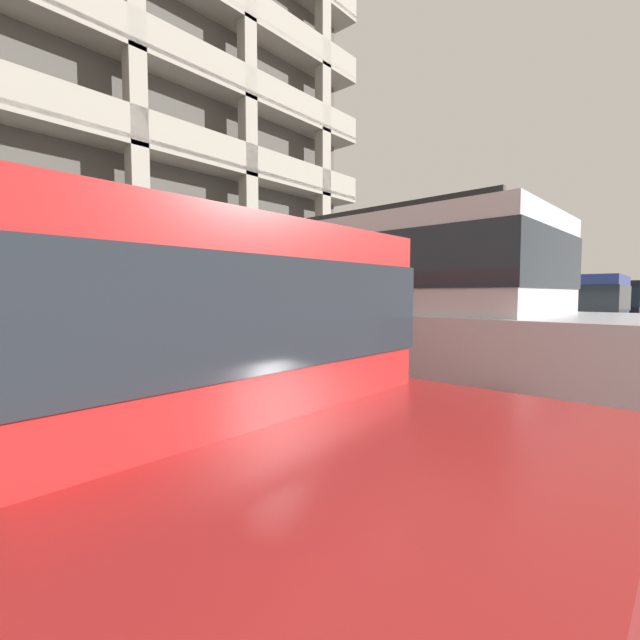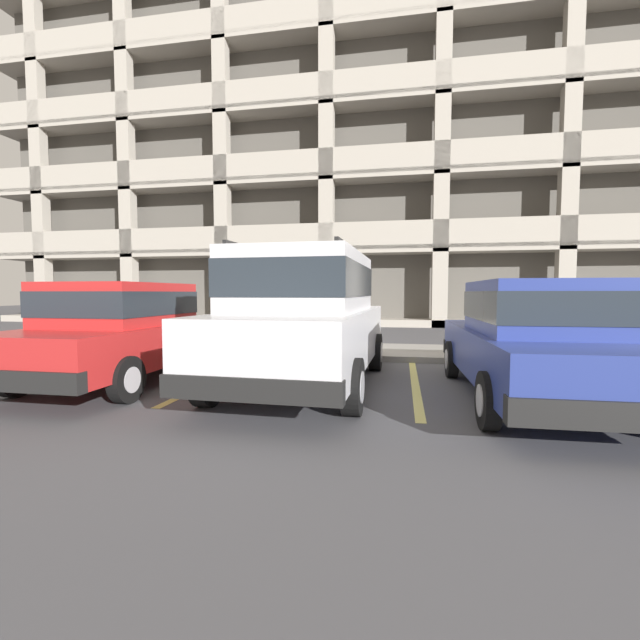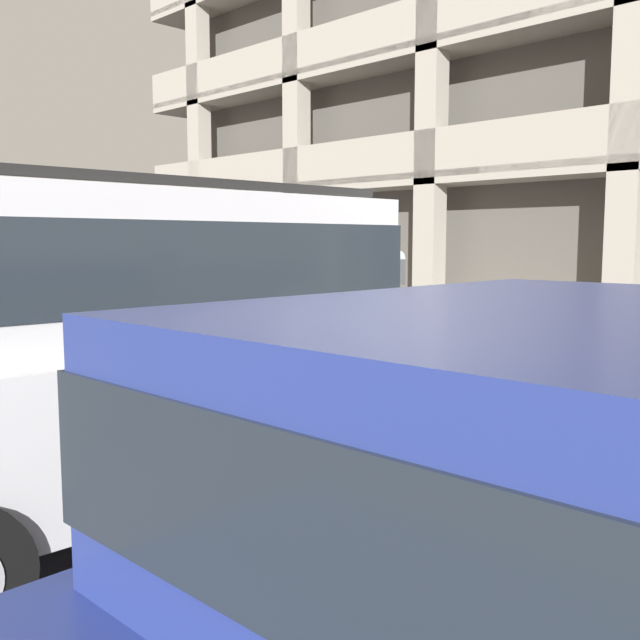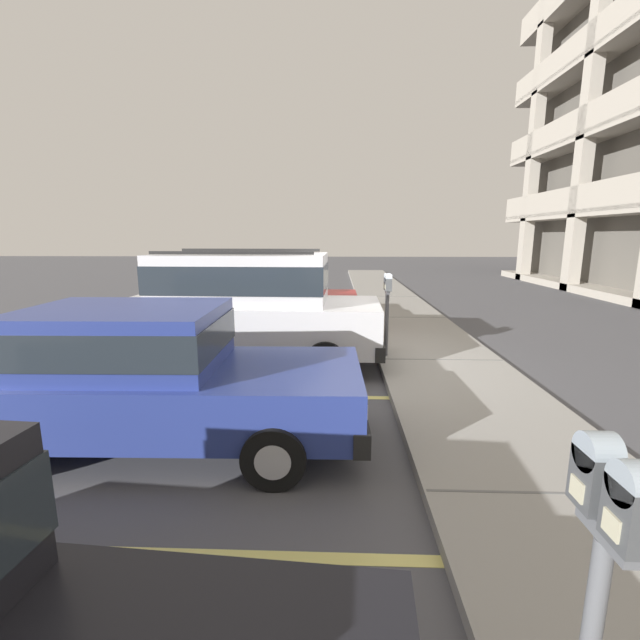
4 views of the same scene
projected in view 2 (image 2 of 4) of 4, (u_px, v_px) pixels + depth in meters
The scene contains 8 objects.
ground_plane at pixel (333, 365), 8.58m from camera, with size 80.00×80.00×0.10m.
sidewalk at pixel (342, 351), 9.85m from camera, with size 40.00×2.20×0.12m.
parking_stall_lines at pixel (414, 379), 6.91m from camera, with size 12.61×4.80×0.01m.
silver_suv at pixel (307, 313), 6.38m from camera, with size 2.11×4.83×2.03m.
red_sedan at pixel (129, 329), 6.73m from camera, with size 1.85×4.48×1.54m.
dark_hatchback at pixel (537, 338), 5.39m from camera, with size 1.91×4.51×1.54m.
parking_meter_near at pixel (324, 300), 8.88m from camera, with size 0.35×0.12×1.50m.
parking_garage at pixel (344, 176), 22.57m from camera, with size 32.00×10.00×16.25m.
Camera 2 is at (1.34, -8.40, 1.40)m, focal length 24.00 mm.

